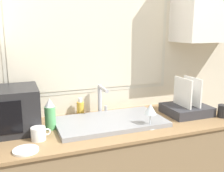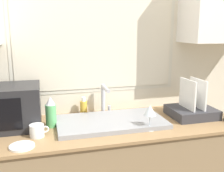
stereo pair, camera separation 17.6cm
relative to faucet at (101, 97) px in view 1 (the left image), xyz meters
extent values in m
cube|color=#99754C|center=(-0.04, -0.21, -0.15)|extent=(1.91, 0.66, 0.02)
cube|color=beige|center=(-0.04, 0.13, 0.25)|extent=(6.00, 0.06, 2.60)
cube|color=beige|center=(-0.04, 0.10, 0.45)|extent=(1.30, 0.01, 0.85)
cube|color=beige|center=(-0.04, 0.10, 0.45)|extent=(1.24, 0.01, 0.79)
cube|color=white|center=(0.93, -0.06, 0.72)|extent=(0.57, 0.32, 0.63)
cube|color=gray|center=(0.00, -0.21, -0.13)|extent=(0.75, 0.42, 0.03)
cylinder|color=#B7B7BC|center=(0.00, 0.03, -0.02)|extent=(0.03, 0.03, 0.24)
cylinder|color=#B7B7BC|center=(0.00, -0.06, 0.08)|extent=(0.03, 0.17, 0.03)
cylinder|color=#B7B7BC|center=(0.05, 0.03, -0.11)|extent=(0.02, 0.02, 0.06)
cube|color=#232326|center=(-0.70, -0.10, 0.00)|extent=(0.44, 0.34, 0.29)
cube|color=#333338|center=(0.63, -0.22, -0.11)|extent=(0.33, 0.29, 0.07)
cube|color=white|center=(0.59, -0.22, 0.04)|extent=(0.01, 0.22, 0.22)
cube|color=white|center=(0.67, -0.22, 0.04)|extent=(0.01, 0.22, 0.22)
cylinder|color=#59B266|center=(-0.41, -0.16, -0.07)|extent=(0.07, 0.07, 0.16)
cone|color=silver|center=(-0.41, -0.16, 0.04)|extent=(0.07, 0.07, 0.05)
cylinder|color=gold|center=(-0.16, 0.04, -0.09)|extent=(0.06, 0.06, 0.11)
cylinder|color=white|center=(-0.16, 0.04, -0.02)|extent=(0.03, 0.03, 0.03)
cylinder|color=white|center=(-0.51, -0.32, -0.10)|extent=(0.09, 0.09, 0.08)
torus|color=white|center=(-0.45, -0.32, -0.10)|extent=(0.04, 0.01, 0.04)
cylinder|color=silver|center=(0.22, -0.39, -0.14)|extent=(0.07, 0.07, 0.00)
cylinder|color=silver|center=(0.22, -0.39, -0.09)|extent=(0.01, 0.01, 0.10)
cone|color=silver|center=(0.22, -0.39, -0.01)|extent=(0.08, 0.08, 0.07)
cylinder|color=#262628|center=(0.84, -0.38, -0.10)|extent=(0.08, 0.08, 0.10)
cylinder|color=white|center=(-0.59, -0.45, -0.14)|extent=(0.14, 0.14, 0.01)
camera|label=1|loc=(-0.61, -1.85, 0.51)|focal=42.00mm
camera|label=2|loc=(-0.44, -1.91, 0.51)|focal=42.00mm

